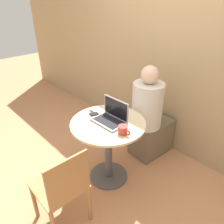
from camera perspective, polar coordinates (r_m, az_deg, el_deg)
The scene contains 9 objects.
ground_plane at distance 2.66m, azimuth -0.89°, elevation -16.31°, with size 12.00×12.00×0.00m, color tan.
back_wall at distance 2.72m, azimuth 15.48°, elevation 15.52°, with size 7.00×0.05×2.60m.
round_table at distance 2.31m, azimuth -0.99°, elevation -6.94°, with size 0.76×0.76×0.74m.
laptop at distance 2.18m, azimuth -0.30°, elevation -1.39°, with size 0.33×0.23×0.23m.
cell_phone at distance 2.33m, azimuth -4.77°, elevation -0.51°, with size 0.08×0.10×0.02m.
computer_mouse at distance 2.40m, azimuth -5.44°, elevation 0.63°, with size 0.07×0.04×0.03m.
coffee_cup at distance 2.01m, azimuth 2.93°, elevation -4.72°, with size 0.14×0.09×0.08m.
chair_empty at distance 1.98m, azimuth -12.73°, elevation -19.04°, with size 0.41×0.41×0.84m.
person_seated at distance 2.71m, azimuth 9.73°, elevation -2.26°, with size 0.37×0.56×1.20m.
Camera 1 is at (1.39, -1.25, 1.89)m, focal length 35.00 mm.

